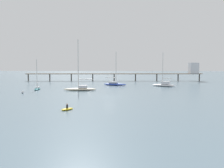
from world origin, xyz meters
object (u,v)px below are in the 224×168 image
at_px(sailboat_white, 164,84).
at_px(sailboat_blue, 115,83).
at_px(sailboat_teal, 37,88).
at_px(pier, 154,71).
at_px(dinghy_yellow, 67,109).
at_px(mooring_buoy_outer, 23,92).
at_px(sailboat_cream, 80,88).

distance_m(sailboat_white, sailboat_blue, 17.34).
relative_size(sailboat_teal, sailboat_white, 0.79).
xyz_separation_m(pier, sailboat_white, (-0.48, -26.90, -3.69)).
height_order(sailboat_teal, sailboat_white, sailboat_white).
bearing_deg(dinghy_yellow, pier, 70.58).
bearing_deg(pier, sailboat_white, -91.03).
relative_size(dinghy_yellow, mooring_buoy_outer, 3.42).
xyz_separation_m(sailboat_white, dinghy_yellow, (-24.21, -43.14, -0.54)).
relative_size(sailboat_teal, dinghy_yellow, 3.63).
bearing_deg(sailboat_cream, pier, 56.18).
xyz_separation_m(sailboat_teal, mooring_buoy_outer, (-0.61, -9.82, -0.24)).
bearing_deg(sailboat_white, pier, 88.97).
relative_size(sailboat_blue, dinghy_yellow, 4.78).
distance_m(pier, sailboat_cream, 48.87).
distance_m(sailboat_cream, sailboat_blue, 19.52).
relative_size(sailboat_cream, mooring_buoy_outer, 20.13).
distance_m(sailboat_blue, mooring_buoy_outer, 33.89).
bearing_deg(sailboat_teal, sailboat_blue, 31.77).
distance_m(pier, dinghy_yellow, 74.39).
xyz_separation_m(pier, sailboat_teal, (-40.65, -37.86, -3.84)).
bearing_deg(sailboat_blue, dinghy_yellow, -98.79).
bearing_deg(sailboat_teal, mooring_buoy_outer, -93.54).
distance_m(pier, sailboat_teal, 55.68).
bearing_deg(sailboat_cream, sailboat_teal, 168.99).
distance_m(pier, sailboat_white, 27.16).
height_order(sailboat_teal, sailboat_blue, sailboat_blue).
xyz_separation_m(pier, dinghy_yellow, (-24.69, -70.04, -4.23)).
relative_size(sailboat_teal, mooring_buoy_outer, 12.44).
bearing_deg(dinghy_yellow, sailboat_blue, 81.21).
distance_m(sailboat_teal, sailboat_white, 41.63).
xyz_separation_m(dinghy_yellow, mooring_buoy_outer, (-16.57, 22.37, 0.15)).
xyz_separation_m(sailboat_blue, mooring_buoy_outer, (-23.76, -24.16, -0.39)).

